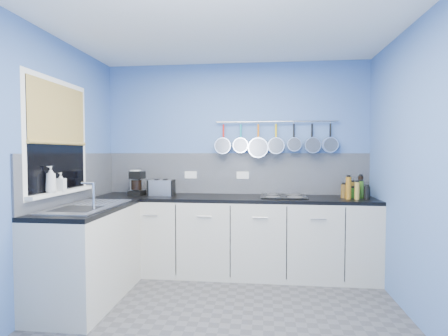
% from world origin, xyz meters
% --- Properties ---
extents(floor, '(3.20, 3.00, 0.02)m').
position_xyz_m(floor, '(0.00, 0.00, -0.01)').
color(floor, '#47474C').
rests_on(floor, ground).
extents(ceiling, '(3.20, 3.00, 0.02)m').
position_xyz_m(ceiling, '(0.00, 0.00, 2.51)').
color(ceiling, white).
rests_on(ceiling, ground).
extents(wall_back, '(3.20, 0.02, 2.50)m').
position_xyz_m(wall_back, '(0.00, 1.51, 1.25)').
color(wall_back, '#476AAB').
rests_on(wall_back, ground).
extents(wall_front, '(3.20, 0.02, 2.50)m').
position_xyz_m(wall_front, '(0.00, -1.51, 1.25)').
color(wall_front, '#476AAB').
rests_on(wall_front, ground).
extents(wall_left, '(0.02, 3.00, 2.50)m').
position_xyz_m(wall_left, '(-1.61, 0.00, 1.25)').
color(wall_left, '#476AAB').
rests_on(wall_left, ground).
extents(wall_right, '(0.02, 3.00, 2.50)m').
position_xyz_m(wall_right, '(1.61, 0.00, 1.25)').
color(wall_right, '#476AAB').
rests_on(wall_right, ground).
extents(backsplash_back, '(3.20, 0.02, 0.50)m').
position_xyz_m(backsplash_back, '(0.00, 1.49, 1.15)').
color(backsplash_back, gray).
rests_on(backsplash_back, wall_back).
extents(backsplash_left, '(0.02, 1.80, 0.50)m').
position_xyz_m(backsplash_left, '(-1.59, 0.60, 1.15)').
color(backsplash_left, gray).
rests_on(backsplash_left, wall_left).
extents(cabinet_run_back, '(3.20, 0.60, 0.86)m').
position_xyz_m(cabinet_run_back, '(0.00, 1.20, 0.43)').
color(cabinet_run_back, '#B9B5A8').
rests_on(cabinet_run_back, ground).
extents(worktop_back, '(3.20, 0.60, 0.04)m').
position_xyz_m(worktop_back, '(0.00, 1.20, 0.88)').
color(worktop_back, black).
rests_on(worktop_back, cabinet_run_back).
extents(cabinet_run_left, '(0.60, 1.20, 0.86)m').
position_xyz_m(cabinet_run_left, '(-1.30, 0.30, 0.43)').
color(cabinet_run_left, '#B9B5A8').
rests_on(cabinet_run_left, ground).
extents(worktop_left, '(0.60, 1.20, 0.04)m').
position_xyz_m(worktop_left, '(-1.30, 0.30, 0.88)').
color(worktop_left, black).
rests_on(worktop_left, cabinet_run_left).
extents(window_frame, '(0.01, 1.00, 1.10)m').
position_xyz_m(window_frame, '(-1.58, 0.30, 1.55)').
color(window_frame, white).
rests_on(window_frame, wall_left).
extents(window_glass, '(0.01, 0.90, 1.00)m').
position_xyz_m(window_glass, '(-1.57, 0.30, 1.55)').
color(window_glass, black).
rests_on(window_glass, wall_left).
extents(bamboo_blind, '(0.01, 0.90, 0.55)m').
position_xyz_m(bamboo_blind, '(-1.56, 0.30, 1.77)').
color(bamboo_blind, tan).
rests_on(bamboo_blind, wall_left).
extents(window_sill, '(0.10, 0.98, 0.03)m').
position_xyz_m(window_sill, '(-1.55, 0.30, 1.04)').
color(window_sill, white).
rests_on(window_sill, wall_left).
extents(sink_unit, '(0.50, 0.95, 0.01)m').
position_xyz_m(sink_unit, '(-1.30, 0.30, 0.90)').
color(sink_unit, silver).
rests_on(sink_unit, worktop_left).
extents(mixer_tap, '(0.12, 0.08, 0.26)m').
position_xyz_m(mixer_tap, '(-1.14, 0.12, 1.03)').
color(mixer_tap, silver).
rests_on(mixer_tap, worktop_left).
extents(socket_left, '(0.15, 0.01, 0.09)m').
position_xyz_m(socket_left, '(-0.55, 1.48, 1.13)').
color(socket_left, white).
rests_on(socket_left, backsplash_back).
extents(socket_right, '(0.15, 0.01, 0.09)m').
position_xyz_m(socket_right, '(0.10, 1.48, 1.13)').
color(socket_right, white).
rests_on(socket_right, backsplash_back).
extents(pot_rail, '(1.45, 0.02, 0.02)m').
position_xyz_m(pot_rail, '(0.50, 1.45, 1.78)').
color(pot_rail, silver).
rests_on(pot_rail, wall_back).
extents(soap_bottle_a, '(0.10, 0.10, 0.24)m').
position_xyz_m(soap_bottle_a, '(-1.53, 0.11, 1.17)').
color(soap_bottle_a, white).
rests_on(soap_bottle_a, window_sill).
extents(soap_bottle_b, '(0.09, 0.09, 0.17)m').
position_xyz_m(soap_bottle_b, '(-1.53, 0.26, 1.14)').
color(soap_bottle_b, white).
rests_on(soap_bottle_b, window_sill).
extents(paper_towel, '(0.14, 0.14, 0.29)m').
position_xyz_m(paper_towel, '(-1.20, 1.30, 1.05)').
color(paper_towel, white).
rests_on(paper_towel, worktop_back).
extents(coffee_maker, '(0.17, 0.19, 0.28)m').
position_xyz_m(coffee_maker, '(-1.15, 1.22, 1.04)').
color(coffee_maker, black).
rests_on(coffee_maker, worktop_back).
extents(toaster, '(0.29, 0.18, 0.18)m').
position_xyz_m(toaster, '(-0.85, 1.22, 0.99)').
color(toaster, silver).
rests_on(toaster, worktop_back).
extents(canister, '(0.08, 0.08, 0.11)m').
position_xyz_m(canister, '(-0.76, 1.27, 0.96)').
color(canister, silver).
rests_on(canister, worktop_back).
extents(hob, '(0.51, 0.45, 0.01)m').
position_xyz_m(hob, '(0.58, 1.23, 0.91)').
color(hob, black).
rests_on(hob, worktop_back).
extents(pan_0, '(0.20, 0.12, 0.39)m').
position_xyz_m(pan_0, '(-0.13, 1.44, 1.58)').
color(pan_0, silver).
rests_on(pan_0, pot_rail).
extents(pan_1, '(0.19, 0.08, 0.38)m').
position_xyz_m(pan_1, '(0.08, 1.44, 1.59)').
color(pan_1, silver).
rests_on(pan_1, pot_rail).
extents(pan_2, '(0.25, 0.11, 0.44)m').
position_xyz_m(pan_2, '(0.29, 1.44, 1.56)').
color(pan_2, silver).
rests_on(pan_2, pot_rail).
extents(pan_3, '(0.20, 0.11, 0.39)m').
position_xyz_m(pan_3, '(0.50, 1.44, 1.58)').
color(pan_3, silver).
rests_on(pan_3, pot_rail).
extents(pan_4, '(0.17, 0.11, 0.36)m').
position_xyz_m(pan_4, '(0.71, 1.44, 1.60)').
color(pan_4, silver).
rests_on(pan_4, pot_rail).
extents(pan_5, '(0.19, 0.12, 0.38)m').
position_xyz_m(pan_5, '(0.92, 1.44, 1.59)').
color(pan_5, silver).
rests_on(pan_5, pot_rail).
extents(pan_6, '(0.18, 0.06, 0.37)m').
position_xyz_m(pan_6, '(1.14, 1.44, 1.59)').
color(pan_6, silver).
rests_on(pan_6, pot_rail).
extents(condiment_0, '(0.06, 0.06, 0.24)m').
position_xyz_m(condiment_0, '(1.46, 1.33, 1.02)').
color(condiment_0, black).
rests_on(condiment_0, worktop_back).
extents(condiment_1, '(0.05, 0.05, 0.17)m').
position_xyz_m(condiment_1, '(1.37, 1.32, 0.99)').
color(condiment_1, brown).
rests_on(condiment_1, worktop_back).
extents(condiment_2, '(0.07, 0.07, 0.13)m').
position_xyz_m(condiment_2, '(1.28, 1.31, 0.97)').
color(condiment_2, '#4C190C').
rests_on(condiment_2, worktop_back).
extents(condiment_3, '(0.06, 0.06, 0.19)m').
position_xyz_m(condiment_3, '(1.43, 1.21, 1.00)').
color(condiment_3, '#3F721E').
rests_on(condiment_3, worktop_back).
extents(condiment_4, '(0.06, 0.06, 0.11)m').
position_xyz_m(condiment_4, '(1.35, 1.24, 0.96)').
color(condiment_4, '#265919').
rests_on(condiment_4, worktop_back).
extents(condiment_5, '(0.07, 0.07, 0.15)m').
position_xyz_m(condiment_5, '(1.25, 1.22, 0.98)').
color(condiment_5, brown).
rests_on(condiment_5, worktop_back).
extents(condiment_6, '(0.06, 0.06, 0.14)m').
position_xyz_m(condiment_6, '(1.47, 1.11, 0.97)').
color(condiment_6, black).
rests_on(condiment_6, worktop_back).
extents(condiment_7, '(0.05, 0.05, 0.19)m').
position_xyz_m(condiment_7, '(1.36, 1.11, 0.99)').
color(condiment_7, olive).
rests_on(condiment_7, worktop_back).
extents(condiment_8, '(0.06, 0.06, 0.24)m').
position_xyz_m(condiment_8, '(1.27, 1.11, 1.02)').
color(condiment_8, '#8C5914').
rests_on(condiment_8, worktop_back).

